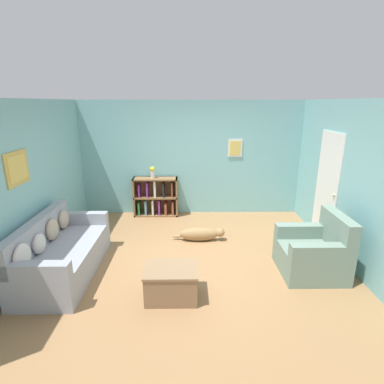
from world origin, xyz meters
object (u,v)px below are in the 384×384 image
object	(u,v)px
couch	(61,254)
recliner_chair	(315,252)
coffee_table	(171,282)
vase	(153,172)
bookshelf	(156,198)
dog	(201,234)

from	to	relation	value
couch	recliner_chair	xyz separation A→B (m)	(3.89, -0.00, 0.01)
recliner_chair	coffee_table	world-z (taller)	recliner_chair
couch	recliner_chair	size ratio (longest dim) A/B	2.00
recliner_chair	vase	bearing A→B (deg)	137.79
bookshelf	coffee_table	size ratio (longest dim) A/B	1.42
recliner_chair	couch	bearing A→B (deg)	179.93
recliner_chair	dog	distance (m)	2.06
vase	coffee_table	bearing A→B (deg)	-79.44
bookshelf	vase	size ratio (longest dim) A/B	3.84
coffee_table	dog	distance (m)	1.80
couch	coffee_table	world-z (taller)	couch
dog	couch	bearing A→B (deg)	-152.77
bookshelf	vase	xyz separation A→B (m)	(-0.05, -0.02, 0.62)
couch	dog	distance (m)	2.47
recliner_chair	vase	size ratio (longest dim) A/B	3.60
recliner_chair	coffee_table	bearing A→B (deg)	-164.50
couch	coffee_table	distance (m)	1.83
bookshelf	coffee_table	distance (m)	3.16
bookshelf	vase	distance (m)	0.63
couch	coffee_table	xyz separation A→B (m)	(1.72, -0.61, -0.10)
bookshelf	vase	world-z (taller)	vase
dog	vase	bearing A→B (deg)	127.44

